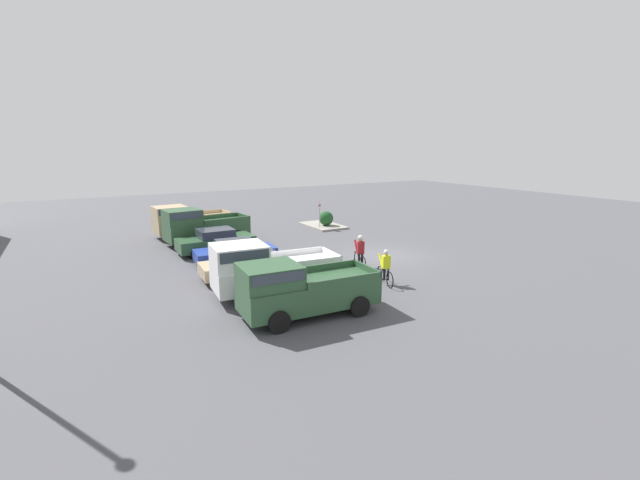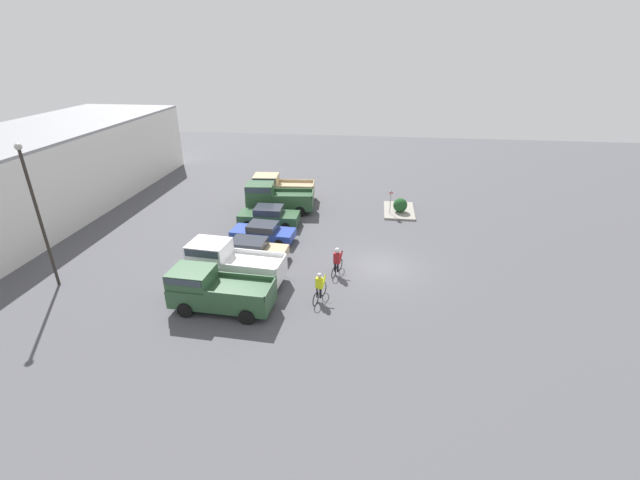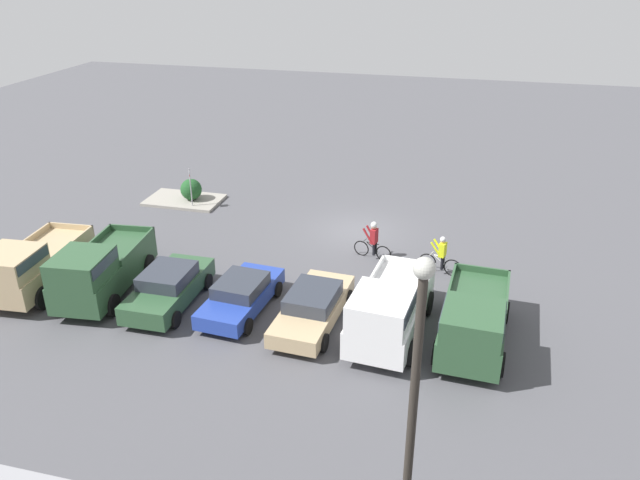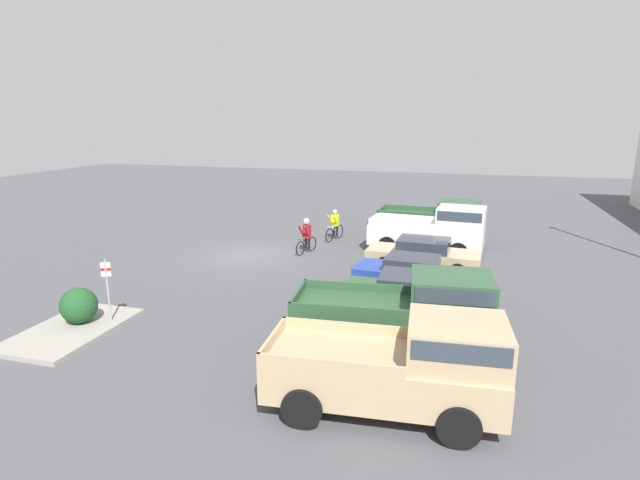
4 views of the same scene
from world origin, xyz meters
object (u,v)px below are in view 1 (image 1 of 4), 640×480
at_px(sedan_0, 251,264).
at_px(shrub, 326,218).
at_px(fire_lane_sign, 320,212).
at_px(cyclist_0, 360,250).
at_px(pickup_truck_1, 265,268).
at_px(sedan_1, 235,251).
at_px(pickup_truck_0, 299,288).
at_px(pickup_truck_3, 186,220).
at_px(pickup_truck_2, 200,226).
at_px(sedan_2, 216,241).
at_px(cyclist_1, 386,267).

xyz_separation_m(sedan_0, shrub, (9.27, -9.79, 0.03)).
bearing_deg(fire_lane_sign, sedan_0, 134.66).
bearing_deg(sedan_0, cyclist_0, -101.78).
distance_m(sedan_0, shrub, 13.49).
height_order(pickup_truck_1, shrub, pickup_truck_1).
xyz_separation_m(sedan_1, cyclist_0, (-3.98, -5.48, 0.24)).
height_order(pickup_truck_0, sedan_1, pickup_truck_0).
relative_size(sedan_0, cyclist_0, 2.81).
relative_size(pickup_truck_1, pickup_truck_3, 1.04).
xyz_separation_m(sedan_1, pickup_truck_2, (5.55, 0.43, 0.56)).
height_order(pickup_truck_0, pickup_truck_1, pickup_truck_1).
distance_m(pickup_truck_0, sedan_0, 5.60).
bearing_deg(cyclist_0, pickup_truck_2, 31.78).
xyz_separation_m(sedan_2, pickup_truck_2, (2.75, 0.18, 0.48)).
bearing_deg(cyclist_1, cyclist_0, -12.50).
height_order(pickup_truck_3, fire_lane_sign, pickup_truck_3).
distance_m(cyclist_0, cyclist_1, 3.03).
bearing_deg(pickup_truck_1, sedan_0, -7.89).
bearing_deg(pickup_truck_2, sedan_2, -176.23).
bearing_deg(sedan_0, sedan_1, -3.93).
xyz_separation_m(pickup_truck_0, pickup_truck_1, (2.82, 0.17, 0.09)).
relative_size(pickup_truck_3, fire_lane_sign, 2.45).
distance_m(sedan_2, shrub, 10.51).
height_order(pickup_truck_3, cyclist_0, pickup_truck_3).
bearing_deg(cyclist_0, fire_lane_sign, -18.23).
distance_m(sedan_1, cyclist_0, 6.78).
relative_size(sedan_1, sedan_2, 0.99).
bearing_deg(pickup_truck_2, pickup_truck_1, 179.26).
xyz_separation_m(pickup_truck_1, cyclist_1, (-1.39, -5.40, -0.39)).
height_order(sedan_0, cyclist_0, cyclist_0).
height_order(sedan_1, sedan_2, sedan_2).
bearing_deg(sedan_2, pickup_truck_2, 3.77).
xyz_separation_m(sedan_0, cyclist_0, (-1.18, -5.67, 0.21)).
distance_m(sedan_0, sedan_1, 2.81).
relative_size(sedan_2, pickup_truck_2, 0.82).
bearing_deg(pickup_truck_0, sedan_2, -0.81).
distance_m(pickup_truck_3, cyclist_1, 16.27).
bearing_deg(pickup_truck_2, cyclist_0, -148.22).
height_order(pickup_truck_1, pickup_truck_2, pickup_truck_2).
height_order(pickup_truck_1, sedan_1, pickup_truck_1).
distance_m(pickup_truck_1, cyclist_1, 5.58).
xyz_separation_m(pickup_truck_1, pickup_truck_2, (11.11, -0.14, 0.00)).
relative_size(pickup_truck_0, cyclist_1, 2.95).
bearing_deg(pickup_truck_0, pickup_truck_1, 3.39).
bearing_deg(cyclist_1, pickup_truck_3, 19.79).
bearing_deg(shrub, cyclist_0, 158.48).
height_order(pickup_truck_0, shrub, pickup_truck_0).
relative_size(pickup_truck_0, sedan_0, 1.09).
bearing_deg(pickup_truck_0, sedan_1, -2.78).
distance_m(sedan_1, pickup_truck_3, 8.41).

